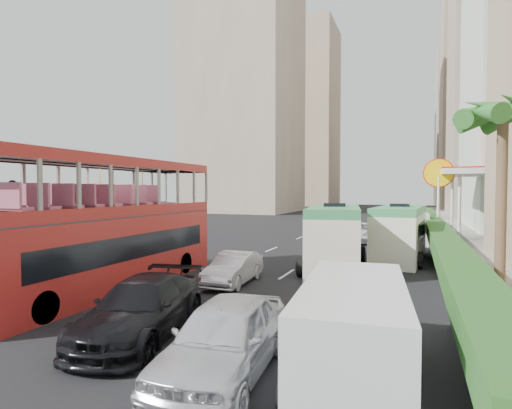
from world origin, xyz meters
The scene contains 20 objects.
ground_plane centered at (0.00, 0.00, 0.00)m, with size 200.00×200.00×0.00m, color black.
double_decker_bus centered at (-6.00, 0.00, 2.53)m, with size 2.50×11.00×5.06m, color #AD2521.
car_silver_lane_a centered at (-1.88, 2.46, 0.00)m, with size 1.34×3.85×1.27m, color silver.
car_silver_lane_b centered at (1.36, -4.92, 0.00)m, with size 1.85×4.60×1.57m, color silver.
car_black centered at (-1.65, -3.72, 0.00)m, with size 2.07×5.09×1.48m, color black.
van_asset centered at (1.23, 18.15, 0.00)m, with size 2.32×5.04×1.40m, color silver.
minibus_near centered at (1.38, 7.05, 1.52)m, with size 2.29×6.86×3.04m, color silver.
minibus_far centered at (4.24, 10.87, 1.47)m, with size 2.21×6.63×2.94m, color silver.
panel_van_near centered at (3.86, -4.20, 0.98)m, with size 1.96×4.90×1.96m, color silver.
panel_van_far centered at (4.51, 19.49, 1.14)m, with size 2.27×5.68×2.27m, color silver.
sidewalk centered at (9.00, 25.00, 0.09)m, with size 6.00×120.00×0.18m, color #99968C.
kerb_wall centered at (6.20, 14.00, 0.68)m, with size 0.30×44.00×1.00m, color silver.
hedge centered at (6.20, 14.00, 1.53)m, with size 1.10×44.00×0.70m, color #2D6626.
palm_tree centered at (7.80, 4.00, 3.38)m, with size 0.36×0.36×6.40m, color brown.
shell_station centered at (10.00, 23.00, 2.75)m, with size 6.50×8.00×5.50m, color silver.
tower_mid centered at (18.00, 58.00, 25.00)m, with size 16.00×16.00×50.00m, color tan.
tower_far_a centered at (17.00, 82.00, 22.00)m, with size 14.00×14.00×44.00m, color tan.
tower_far_b centered at (17.00, 104.00, 20.00)m, with size 14.00×14.00×40.00m, color tan.
tower_left_a centered at (-24.00, 55.00, 26.00)m, with size 18.00×18.00×52.00m, color tan.
tower_left_b centered at (-22.00, 90.00, 23.00)m, with size 16.00×16.00×46.00m, color tan.
Camera 1 is at (4.95, -12.23, 3.81)m, focal length 28.00 mm.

